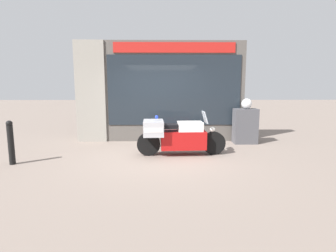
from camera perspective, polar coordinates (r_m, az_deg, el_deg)
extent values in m
plane|color=gray|center=(6.93, -1.80, -6.36)|extent=(60.00, 60.00, 0.00)
cube|color=#56514C|center=(8.70, -1.63, 7.44)|extent=(5.46, 0.40, 3.23)
cube|color=gray|center=(9.04, -16.15, 7.16)|extent=(0.96, 0.55, 3.23)
cube|color=#1E262D|center=(8.49, 1.38, 7.76)|extent=(4.27, 0.02, 2.23)
cube|color=red|center=(8.57, 1.41, 16.73)|extent=(3.84, 0.03, 0.32)
cube|color=slate|center=(8.84, 1.03, -1.28)|extent=(4.05, 0.30, 0.55)
cube|color=silver|center=(8.87, 1.02, 4.67)|extent=(4.05, 0.02, 1.31)
cube|color=beige|center=(8.71, 1.06, 8.86)|extent=(4.05, 0.30, 0.02)
cube|color=#B7B2A8|center=(8.79, -8.94, 9.01)|extent=(0.18, 0.04, 0.06)
cube|color=#C68E19|center=(8.72, -3.96, 9.10)|extent=(0.18, 0.04, 0.06)
cube|color=black|center=(8.71, 1.06, 9.12)|extent=(0.18, 0.04, 0.06)
cube|color=maroon|center=(8.77, 6.05, 9.07)|extent=(0.18, 0.04, 0.06)
cube|color=navy|center=(8.89, 10.94, 8.96)|extent=(0.18, 0.04, 0.06)
cube|color=orange|center=(8.76, -7.13, 1.28)|extent=(0.19, 0.03, 0.27)
cube|color=red|center=(8.71, 1.05, 1.30)|extent=(0.19, 0.01, 0.27)
cube|color=#2D8E42|center=(8.84, 9.15, 1.30)|extent=(0.19, 0.02, 0.27)
cylinder|color=black|center=(7.05, 9.92, -3.67)|extent=(0.61, 0.17, 0.61)
cylinder|color=black|center=(6.86, -4.24, -3.92)|extent=(0.61, 0.17, 0.61)
cube|color=#B71414|center=(6.89, 3.30, -3.01)|extent=(1.19, 0.56, 0.47)
cube|color=white|center=(6.85, 4.83, -0.20)|extent=(0.66, 0.48, 0.27)
cube|color=black|center=(6.80, 1.10, -0.03)|extent=(0.70, 0.41, 0.10)
cube|color=#B7B7BC|center=(6.78, -3.20, -0.40)|extent=(0.55, 0.80, 0.38)
cube|color=white|center=(6.78, -3.20, -0.40)|extent=(0.50, 0.80, 0.11)
cube|color=#B2BCC6|center=(6.88, 8.00, 1.93)|extent=(0.14, 0.35, 0.31)
sphere|color=white|center=(6.98, 9.66, -0.73)|extent=(0.14, 0.14, 0.14)
sphere|color=blue|center=(6.74, -2.49, 1.96)|extent=(0.09, 0.09, 0.09)
cube|color=#4C4C51|center=(8.63, 16.44, -0.02)|extent=(0.72, 0.45, 1.10)
sphere|color=white|center=(8.54, 16.75, 4.67)|extent=(0.32, 0.32, 0.32)
cylinder|color=black|center=(7.01, -30.98, -3.56)|extent=(0.13, 0.13, 0.91)
sphere|color=black|center=(6.94, -31.29, 0.47)|extent=(0.14, 0.14, 0.14)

